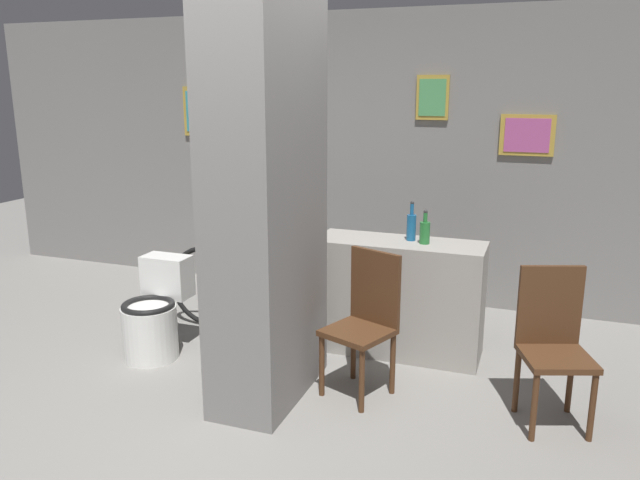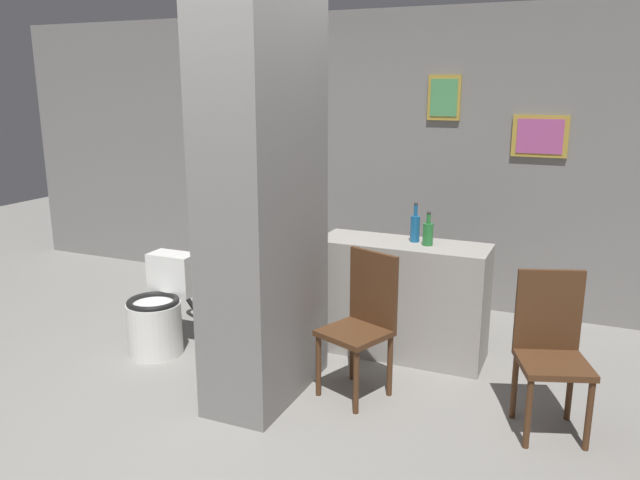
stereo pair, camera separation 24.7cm
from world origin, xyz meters
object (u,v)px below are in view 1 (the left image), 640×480
chair_near_pillar (365,318)px  bottle_tall (411,226)px  chair_by_doorway (553,341)px  toilet (154,316)px  bicycle (258,291)px

chair_near_pillar → bottle_tall: (0.13, 0.74, 0.46)m
chair_near_pillar → bottle_tall: bottle_tall is taller
chair_near_pillar → bottle_tall: bearing=101.8°
bottle_tall → chair_near_pillar: bearing=-99.7°
chair_near_pillar → chair_by_doorway: bearing=22.8°
toilet → chair_near_pillar: 1.63m
toilet → chair_near_pillar: size_ratio=0.76×
toilet → bicycle: (0.54, 0.63, 0.06)m
toilet → bottle_tall: size_ratio=2.43×
chair_by_doorway → bottle_tall: bottle_tall is taller
toilet → chair_near_pillar: bearing=-0.4°
toilet → bottle_tall: 2.00m
bicycle → bottle_tall: bottle_tall is taller
chair_near_pillar → bicycle: chair_near_pillar is taller
toilet → bottle_tall: (1.74, 0.73, 0.66)m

